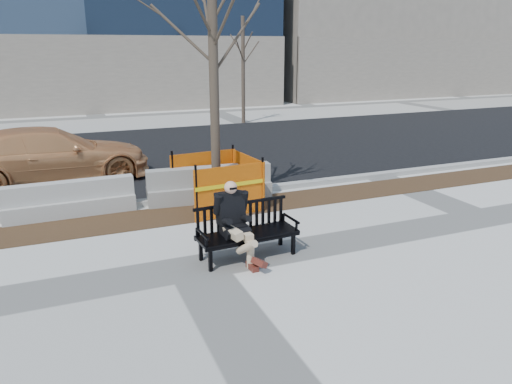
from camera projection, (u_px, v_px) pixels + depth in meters
ground at (196, 267)px, 7.87m from camera, size 120.00×120.00×0.00m
mulch_strip at (163, 217)px, 10.17m from camera, size 40.00×1.20×0.02m
asphalt_street at (123, 157)px, 15.66m from camera, size 60.00×10.40×0.01m
curb at (154, 201)px, 10.99m from camera, size 60.00×0.25×0.12m
bench at (248, 257)px, 8.23m from camera, size 1.78×0.73×0.93m
seated_man at (234, 259)px, 8.17m from camera, size 0.64×1.00×1.35m
tree_fence at (217, 206)px, 10.82m from camera, size 2.62×2.62×6.03m
sedan at (54, 182)px, 12.76m from camera, size 5.17×2.47×1.45m
jersey_barrier_left at (72, 215)px, 10.27m from camera, size 2.66×0.60×0.76m
jersey_barrier_right at (210, 200)px, 11.26m from camera, size 2.91×0.83×0.82m
far_tree_right at (244, 123)px, 22.65m from camera, size 2.43×2.43×5.12m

